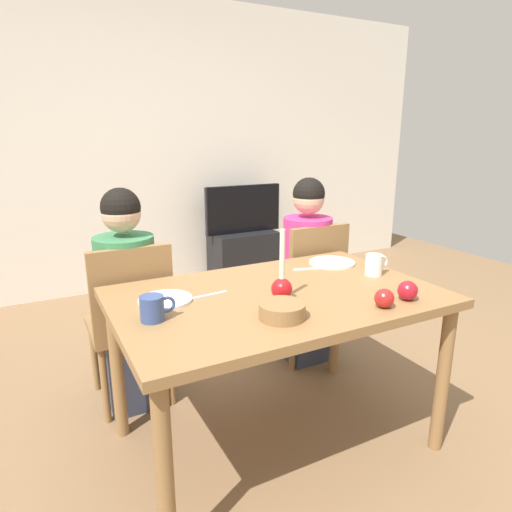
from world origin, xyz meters
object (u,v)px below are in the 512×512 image
Objects in this scene: person_left_child at (128,304)px; candle_centerpiece at (282,285)px; chair_left at (131,317)px; chair_right at (309,284)px; apple_near_candle at (384,298)px; plate_right at (332,262)px; tv_stand at (244,255)px; tv at (243,209)px; plate_left at (165,300)px; dining_table at (277,311)px; mug_right at (374,265)px; person_right_child at (306,274)px; apple_by_left_plate at (408,291)px; mug_left at (153,308)px; bowl_walnuts at (282,311)px.

person_left_child is 3.90× the size of candle_centerpiece.
chair_left is 1.00× the size of chair_right.
plate_right is at bearing 71.81° from apple_near_candle.
candle_centerpiece is 0.61m from plate_right.
tv is at bearing 90.00° from tv_stand.
tv_stand is at bearing 56.73° from plate_left.
tv_stand is (0.96, 2.30, -0.43)m from dining_table.
chair_left reaches higher than plate_right.
tv_stand is 4.92× the size of mug_right.
apple_near_candle is (-0.29, -0.98, 0.22)m from person_right_child.
plate_left is 1.01m from apple_by_left_plate.
person_right_child reaches higher than tv.
apple_near_candle is 0.94× the size of apple_by_left_plate.
candle_centerpiece is 0.53m from apple_by_left_plate.
mug_left reaches higher than bowl_walnuts.
plate_right is at bearing 104.02° from mug_right.
chair_left is (-0.52, 0.61, -0.15)m from dining_table.
tv_stand is at bearing -90.00° from tv.
plate_right is (-0.47, -2.04, 0.52)m from tv_stand.
chair_left is at bearing -178.32° from person_right_child.
mug_left is 1.11m from mug_right.
chair_right is at bearing -102.37° from tv.
chair_right is 0.67m from mug_right.
mug_right is at bearing 53.04° from apple_near_candle.
candle_centerpiece is at bearing -53.56° from chair_left.
apple_near_candle is at bearing -108.19° from plate_right.
bowl_walnuts reaches higher than plate_right.
bowl_walnuts is at bearing -159.88° from mug_right.
person_right_child is at bearing -102.60° from tv.
candle_centerpiece reaches higher than apple_by_left_plate.
plate_left is at bearing -155.80° from chair_right.
plate_right is at bearing -18.92° from chair_left.
tv_stand is at bearing 48.89° from chair_left.
chair_right is at bearing 29.42° from mug_left.
bowl_walnuts is 2.26× the size of apple_near_candle.
tv reaches higher than apple_by_left_plate.
person_right_child reaches higher than mug_left.
tv is at bearing 48.35° from person_left_child.
apple_near_candle is at bearing -107.21° from chair_right.
bowl_walnuts is 2.13× the size of apple_by_left_plate.
plate_left is at bearing -123.26° from tv.
tv_stand is 2.15m from plate_right.
chair_right is 10.83× the size of apple_by_left_plate.
dining_table is at bearing -49.60° from chair_left.
candle_centerpiece is 3.61× the size of apple_by_left_plate.
dining_table is 0.87m from person_right_child.
apple_by_left_plate is at bearing -101.19° from tv.
chair_left is 0.89m from candle_centerpiece.
bowl_walnuts is (-0.68, -0.25, -0.02)m from mug_right.
dining_table is 5.76× the size of plate_right.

